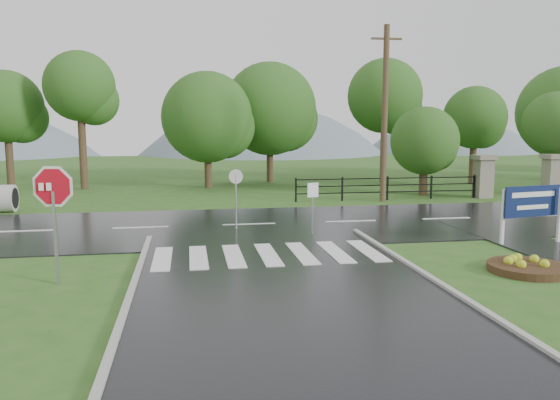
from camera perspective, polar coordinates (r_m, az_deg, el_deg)
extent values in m
plane|color=#2D571D|center=(11.15, 2.57, -11.90)|extent=(120.00, 120.00, 0.00)
cube|color=black|center=(20.72, -3.26, -2.67)|extent=(90.00, 8.00, 0.04)
cube|color=black|center=(18.23, 26.85, -4.95)|extent=(2.20, 11.00, 0.04)
cube|color=silver|center=(15.72, -12.20, -5.99)|extent=(0.50, 2.80, 0.02)
cube|color=silver|center=(15.70, -8.53, -5.91)|extent=(0.50, 2.80, 0.02)
cube|color=silver|center=(15.74, -4.87, -5.81)|extent=(0.50, 2.80, 0.02)
cube|color=silver|center=(15.85, -1.25, -5.69)|extent=(0.50, 2.80, 0.02)
cube|color=silver|center=(16.03, 2.31, -5.55)|extent=(0.50, 2.80, 0.02)
cube|color=silver|center=(16.26, 5.78, -5.39)|extent=(0.50, 2.80, 0.02)
cube|color=silver|center=(16.54, 9.13, -5.22)|extent=(0.50, 2.80, 0.02)
cube|color=gray|center=(30.48, 20.46, 2.11)|extent=(0.80, 0.80, 2.00)
cube|color=#6B6659|center=(30.40, 20.56, 4.21)|extent=(1.00, 1.00, 0.24)
cube|color=gray|center=(32.66, 26.55, 2.12)|extent=(0.80, 0.80, 2.00)
cube|color=#6B6659|center=(32.58, 26.67, 4.08)|extent=(1.00, 1.00, 0.24)
cube|color=black|center=(28.29, 11.15, 0.82)|extent=(9.50, 0.05, 0.05)
cube|color=black|center=(28.25, 11.17, 1.53)|extent=(9.50, 0.05, 0.05)
cube|color=black|center=(28.21, 11.18, 2.24)|extent=(9.50, 0.05, 0.05)
cube|color=black|center=(26.96, 1.67, 1.06)|extent=(0.08, 0.08, 1.20)
cube|color=black|center=(30.27, 19.60, 1.35)|extent=(0.08, 0.08, 1.20)
cube|color=black|center=(32.99, 27.21, 1.43)|extent=(0.08, 0.08, 1.20)
sphere|color=slate|center=(78.81, -1.79, -7.71)|extent=(48.00, 48.00, 48.00)
sphere|color=slate|center=(86.05, 17.05, -3.77)|extent=(36.00, 36.00, 36.00)
cube|color=#939399|center=(13.96, -22.40, -3.71)|extent=(0.07, 0.07, 2.23)
cylinder|color=white|center=(13.79, -22.65, 1.31)|extent=(1.31, 0.32, 1.34)
cylinder|color=red|center=(13.78, -22.66, 1.31)|extent=(1.14, 0.29, 1.17)
cube|color=silver|center=(18.47, 22.27, -1.71)|extent=(0.10, 0.10, 1.79)
cube|color=silver|center=(19.57, 27.17, -1.48)|extent=(0.10, 0.10, 1.79)
cube|color=#0A1643|center=(18.93, 24.87, -0.12)|extent=(2.12, 0.44, 0.98)
cube|color=white|center=(18.88, 24.97, 0.54)|extent=(1.67, 0.32, 0.16)
cube|color=white|center=(18.93, 24.90, -0.67)|extent=(1.23, 0.24, 0.13)
cylinder|color=#332111|center=(15.58, 24.45, -6.49)|extent=(2.00, 2.00, 0.20)
cube|color=#939399|center=(18.75, 3.43, -1.13)|extent=(0.04, 0.04, 1.71)
cube|color=white|center=(18.63, 3.46, 1.05)|extent=(0.40, 0.11, 0.49)
cylinder|color=#939399|center=(19.71, -4.61, -0.20)|extent=(0.06, 0.06, 2.05)
cylinder|color=white|center=(19.59, -4.64, 2.46)|extent=(0.49, 0.19, 0.51)
cylinder|color=#473523|center=(27.47, 10.88, 8.74)|extent=(0.29, 0.29, 8.56)
cube|color=brown|center=(27.78, 11.08, 16.21)|extent=(1.52, 0.14, 0.10)
cylinder|color=#3D2B1C|center=(30.58, 14.76, 2.79)|extent=(0.41, 0.41, 2.46)
sphere|color=#245119|center=(30.48, 14.87, 6.01)|extent=(3.66, 3.66, 3.66)
cylinder|color=#3D2B1C|center=(34.46, 26.62, 3.38)|extent=(0.47, 0.47, 3.20)
sphere|color=#245119|center=(34.40, 26.85, 7.10)|extent=(3.62, 3.62, 3.62)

